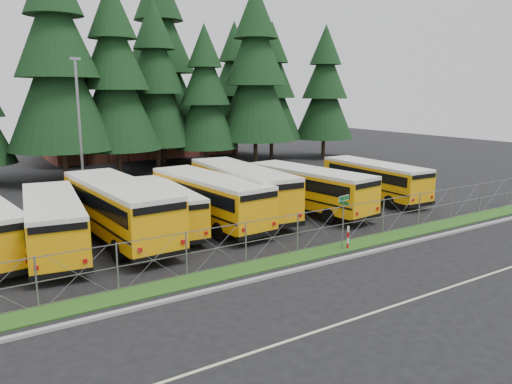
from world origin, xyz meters
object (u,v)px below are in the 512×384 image
bus_5 (239,191)px  light_standard (79,125)px  street_sign (343,211)px  bus_6 (305,190)px  bus_1 (53,224)px  bus_3 (162,208)px  bus_4 (206,200)px  striped_bollard (348,238)px  bus_2 (117,211)px  bus_east (371,181)px

bus_5 → light_standard: (-7.24, 9.93, 3.92)m
street_sign → light_standard: bearing=112.5°
bus_6 → light_standard: light_standard is taller
bus_1 → bus_3: bus_1 is taller
bus_4 → street_sign: 8.83m
bus_6 → striped_bollard: bus_6 is taller
bus_2 → bus_east: size_ratio=1.17×
bus_5 → light_standard: light_standard is taller
bus_east → striped_bollard: bearing=-138.5°
bus_2 → bus_5: bearing=5.4°
bus_east → striped_bollard: bus_east is taller
bus_6 → striped_bollard: bearing=-119.6°
bus_1 → bus_3: bearing=15.2°
street_sign → striped_bollard: street_sign is taller
bus_2 → bus_5: bus_2 is taller
bus_3 → striped_bollard: 10.63m
bus_1 → bus_5: bearing=15.2°
bus_5 → bus_2: bearing=-167.7°
street_sign → bus_3: bearing=126.6°
bus_3 → light_standard: size_ratio=0.97×
street_sign → bus_1: bearing=148.3°
bus_4 → striped_bollard: size_ratio=9.49×
bus_4 → bus_6: (6.95, -0.65, -0.04)m
bus_2 → bus_4: 5.43m
bus_4 → bus_5: (2.84, 0.97, 0.09)m
bus_4 → bus_2: bearing=177.9°
bus_1 → street_sign: (12.22, -7.54, 0.61)m
bus_east → light_standard: 21.45m
bus_3 → bus_6: size_ratio=0.89×
bus_3 → bus_6: bus_6 is taller
bus_1 → street_sign: 14.37m
bus_6 → bus_3: bearing=167.8°
bus_1 → bus_6: bus_6 is taller
bus_6 → bus_east: bearing=-2.8°
bus_3 → bus_east: bus_east is taller
bus_4 → striped_bollard: bearing=-68.8°
bus_4 → bus_5: bearing=14.8°
bus_1 → bus_6: bearing=7.4°
bus_1 → bus_4: (8.74, 0.57, 0.07)m
bus_2 → striped_bollard: bearing=-43.1°
bus_4 → light_standard: bearing=107.9°
bus_4 → bus_1: bearing=179.6°
street_sign → bus_5: bearing=94.0°
bus_5 → striped_bollard: 9.19m
bus_2 → bus_3: 2.77m
striped_bollard → light_standard: 21.30m
bus_east → light_standard: bearing=150.3°
bus_3 → striped_bollard: bearing=-47.1°
bus_5 → bus_east: size_ratio=1.15×
bus_5 → bus_6: 4.42m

